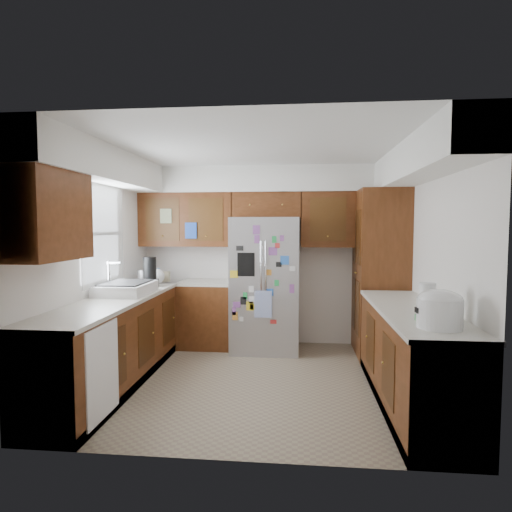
# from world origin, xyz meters

# --- Properties ---
(floor) EXTENTS (3.60, 3.60, 0.00)m
(floor) POSITION_xyz_m (0.00, 0.00, 0.00)
(floor) COLOR gray
(floor) RESTS_ON ground
(room_shell) EXTENTS (3.64, 3.24, 2.52)m
(room_shell) POSITION_xyz_m (-0.11, 0.36, 1.82)
(room_shell) COLOR white
(room_shell) RESTS_ON ground
(left_counter_run) EXTENTS (1.36, 3.20, 0.92)m
(left_counter_run) POSITION_xyz_m (-1.36, 0.03, 0.43)
(left_counter_run) COLOR #48240E
(left_counter_run) RESTS_ON ground
(right_counter_run) EXTENTS (0.63, 2.25, 0.92)m
(right_counter_run) POSITION_xyz_m (1.50, -0.47, 0.42)
(right_counter_run) COLOR #48240E
(right_counter_run) RESTS_ON ground
(pantry) EXTENTS (0.60, 0.90, 2.15)m
(pantry) POSITION_xyz_m (1.50, 1.15, 1.07)
(pantry) COLOR #48240E
(pantry) RESTS_ON ground
(fridge) EXTENTS (0.90, 0.79, 1.80)m
(fridge) POSITION_xyz_m (-0.00, 1.20, 0.90)
(fridge) COLOR #9A9A9F
(fridge) RESTS_ON ground
(bridge_cabinet) EXTENTS (0.96, 0.34, 0.35)m
(bridge_cabinet) POSITION_xyz_m (0.00, 1.43, 1.98)
(bridge_cabinet) COLOR #48240E
(bridge_cabinet) RESTS_ON fridge
(fridge_top_items) EXTENTS (0.76, 0.32, 0.29)m
(fridge_top_items) POSITION_xyz_m (-0.06, 1.38, 2.28)
(fridge_top_items) COLOR #1A33C2
(fridge_top_items) RESTS_ON bridge_cabinet
(sink_assembly) EXTENTS (0.52, 0.70, 0.37)m
(sink_assembly) POSITION_xyz_m (-1.50, 0.10, 0.99)
(sink_assembly) COLOR white
(sink_assembly) RESTS_ON left_counter_run
(left_counter_clutter) EXTENTS (0.31, 0.88, 0.38)m
(left_counter_clutter) POSITION_xyz_m (-1.46, 0.84, 1.05)
(left_counter_clutter) COLOR black
(left_counter_clutter) RESTS_ON left_counter_run
(rice_cooker) EXTENTS (0.34, 0.33, 0.29)m
(rice_cooker) POSITION_xyz_m (1.50, -1.23, 1.07)
(rice_cooker) COLOR white
(rice_cooker) RESTS_ON right_counter_run
(paper_towel) EXTENTS (0.13, 0.13, 0.30)m
(paper_towel) POSITION_xyz_m (1.50, -0.93, 1.07)
(paper_towel) COLOR white
(paper_towel) RESTS_ON right_counter_run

